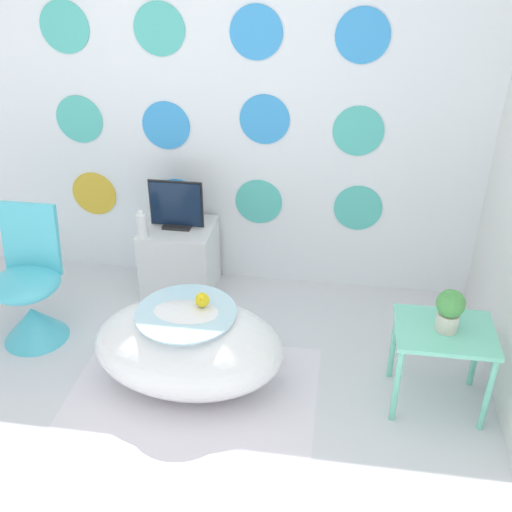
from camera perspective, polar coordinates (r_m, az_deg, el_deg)
The scene contains 11 objects.
ground_plane at distance 2.97m, azimuth -11.32°, elevation -21.12°, with size 12.00×12.00×0.00m, color silver.
wall_back_dotted at distance 3.85m, azimuth -3.96°, elevation 15.08°, with size 4.43×0.05×2.60m.
rug at distance 3.36m, azimuth -6.02°, elevation -12.92°, with size 1.34×0.96×0.01m.
bathtub at distance 3.27m, azimuth -6.45°, elevation -8.63°, with size 1.03×0.65×0.50m.
rubber_duck at distance 3.11m, azimuth -5.16°, elevation -4.13°, with size 0.08×0.08×0.09m.
chair at distance 3.83m, azimuth -20.68°, elevation -4.02°, with size 0.41×0.41×0.83m.
tv_cabinet at distance 4.07m, azimuth -7.24°, elevation -0.28°, with size 0.47×0.41×0.49m.
tv at distance 3.89m, azimuth -7.60°, elevation 4.67°, with size 0.35×0.12×0.32m.
vase at distance 3.84m, azimuth -10.79°, elevation 2.97°, with size 0.07×0.07×0.17m.
side_table at distance 3.20m, azimuth 17.39°, elevation -7.83°, with size 0.49×0.39×0.48m.
potted_plant_left at distance 3.08m, azimuth 17.96°, elevation -4.82°, with size 0.14×0.14×0.23m.
Camera 1 is at (0.81, -1.71, 2.29)m, focal length 42.00 mm.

